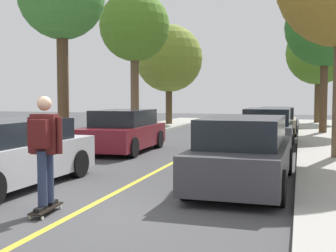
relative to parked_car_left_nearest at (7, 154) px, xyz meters
The scene contains 13 objects.
ground 2.76m from the parked_car_left_nearest, 29.32° to the right, with size 80.00×80.00×0.00m, color #424244.
center_line 3.63m from the parked_car_left_nearest, 49.15° to the left, with size 0.12×39.20×0.01m, color gold.
parked_car_left_nearest is the anchor object (origin of this frame).
parked_car_left_near 6.25m from the parked_car_left_nearest, 90.01° to the left, with size 1.99×4.16×1.42m.
parked_car_right_nearest 4.91m from the parked_car_left_nearest, 18.52° to the left, with size 1.91×4.65×1.46m.
parked_car_right_near 9.87m from the parked_car_left_nearest, 61.86° to the left, with size 1.85×4.15×1.45m.
parked_car_right_far 15.85m from the parked_car_left_nearest, 72.92° to the left, with size 1.98×4.70×1.33m.
street_tree_left_near 14.06m from the parked_car_left_nearest, 99.41° to the left, with size 3.48×3.48×6.94m.
street_tree_left_far 19.58m from the parked_car_left_nearest, 96.47° to the left, with size 4.21×4.21×6.21m.
street_tree_right_near 16.84m from the parked_car_left_nearest, 65.14° to the left, with size 3.76×3.76×6.91m.
street_tree_right_far 24.52m from the parked_car_left_nearest, 73.61° to the left, with size 4.14×4.14×6.64m.
skateboard 2.54m from the parked_car_left_nearest, 40.11° to the right, with size 0.31×0.86×0.10m.
skateboarder 2.52m from the parked_car_left_nearest, 40.63° to the right, with size 0.59×0.71×1.79m.
Camera 1 is at (3.43, -6.47, 1.90)m, focal length 47.58 mm.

